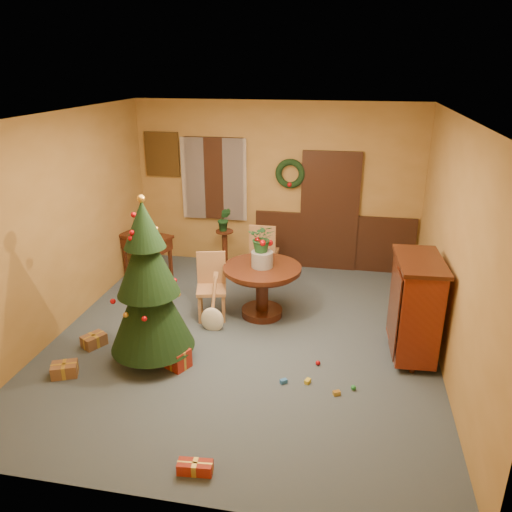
% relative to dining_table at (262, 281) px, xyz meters
% --- Properties ---
extents(room_envelope, '(5.50, 5.50, 5.50)m').
position_rel_dining_table_xyz_m(room_envelope, '(0.08, 2.01, 0.58)').
color(room_envelope, '#33414A').
rests_on(room_envelope, ground).
extents(dining_table, '(1.12, 1.12, 0.77)m').
position_rel_dining_table_xyz_m(dining_table, '(0.00, 0.00, 0.00)').
color(dining_table, '#32160B').
rests_on(dining_table, floor).
extents(urn, '(0.31, 0.31, 0.23)m').
position_rel_dining_table_xyz_m(urn, '(0.00, 0.00, 0.34)').
color(urn, slate).
rests_on(urn, dining_table).
extents(centerpiece_plant, '(0.37, 0.32, 0.41)m').
position_rel_dining_table_xyz_m(centerpiece_plant, '(0.00, 0.00, 0.66)').
color(centerpiece_plant, '#1E4C23').
rests_on(centerpiece_plant, urn).
extents(chair_near, '(0.50, 0.50, 0.95)m').
position_rel_dining_table_xyz_m(chair_near, '(-0.72, -0.14, -0.03)').
color(chair_near, olive).
rests_on(chair_near, floor).
extents(chair_far, '(0.44, 0.44, 1.01)m').
position_rel_dining_table_xyz_m(chair_far, '(-0.20, 1.26, 0.00)').
color(chair_far, olive).
rests_on(chair_far, floor).
extents(guitar, '(0.43, 0.56, 0.75)m').
position_rel_dining_table_xyz_m(guitar, '(-0.60, -0.56, -0.16)').
color(guitar, '#F1EAC9').
rests_on(guitar, floor).
extents(plant_stand, '(0.30, 0.30, 0.78)m').
position_rel_dining_table_xyz_m(plant_stand, '(-0.92, 1.45, -0.06)').
color(plant_stand, '#32160B').
rests_on(plant_stand, floor).
extents(stand_plant, '(0.25, 0.21, 0.41)m').
position_rel_dining_table_xyz_m(stand_plant, '(-0.92, 1.45, 0.44)').
color(stand_plant, '#19471E').
rests_on(stand_plant, plant_stand).
extents(christmas_tree, '(1.02, 1.02, 2.11)m').
position_rel_dining_table_xyz_m(christmas_tree, '(-1.12, -1.40, 0.46)').
color(christmas_tree, '#382111').
rests_on(christmas_tree, floor).
extents(writing_desk, '(0.95, 0.66, 0.77)m').
position_rel_dining_table_xyz_m(writing_desk, '(-2.18, 1.02, 0.04)').
color(writing_desk, '#32160B').
rests_on(writing_desk, floor).
extents(sideboard, '(0.59, 1.04, 1.30)m').
position_rel_dining_table_xyz_m(sideboard, '(2.03, -0.69, 0.16)').
color(sideboard, '#5C1B0A').
rests_on(sideboard, floor).
extents(gift_a, '(0.35, 0.31, 0.16)m').
position_rel_dining_table_xyz_m(gift_a, '(-2.03, -1.94, -0.46)').
color(gift_a, brown).
rests_on(gift_a, floor).
extents(gift_b, '(0.33, 0.33, 0.25)m').
position_rel_dining_table_xyz_m(gift_b, '(-0.76, -1.52, -0.42)').
color(gift_b, maroon).
rests_on(gift_b, floor).
extents(gift_c, '(0.32, 0.35, 0.16)m').
position_rel_dining_table_xyz_m(gift_c, '(-2.01, -1.26, -0.46)').
color(gift_c, brown).
rests_on(gift_c, floor).
extents(gift_d, '(0.33, 0.16, 0.11)m').
position_rel_dining_table_xyz_m(gift_d, '(-0.06, -3.10, -0.48)').
color(gift_d, maroon).
rests_on(gift_d, floor).
extents(toy_a, '(0.09, 0.09, 0.05)m').
position_rel_dining_table_xyz_m(toy_a, '(0.54, -1.61, -0.51)').
color(toy_a, '#2967B3').
rests_on(toy_a, floor).
extents(toy_b, '(0.06, 0.06, 0.06)m').
position_rel_dining_table_xyz_m(toy_b, '(1.34, -1.59, -0.51)').
color(toy_b, '#238036').
rests_on(toy_b, floor).
extents(toy_c, '(0.08, 0.09, 0.05)m').
position_rel_dining_table_xyz_m(toy_c, '(0.82, -1.56, -0.51)').
color(toy_c, gold).
rests_on(toy_c, floor).
extents(toy_d, '(0.06, 0.06, 0.06)m').
position_rel_dining_table_xyz_m(toy_d, '(0.91, -1.16, -0.51)').
color(toy_d, '#B70C10').
rests_on(toy_d, floor).
extents(toy_e, '(0.09, 0.08, 0.05)m').
position_rel_dining_table_xyz_m(toy_e, '(1.16, -1.72, -0.51)').
color(toy_e, gold).
rests_on(toy_e, floor).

